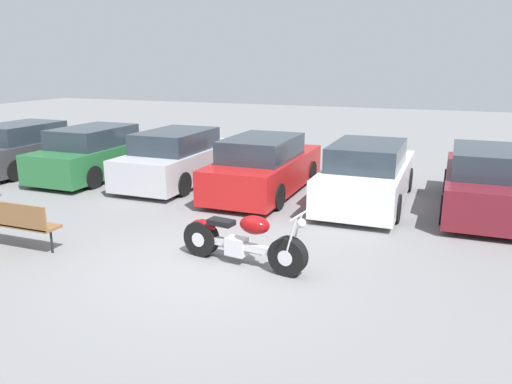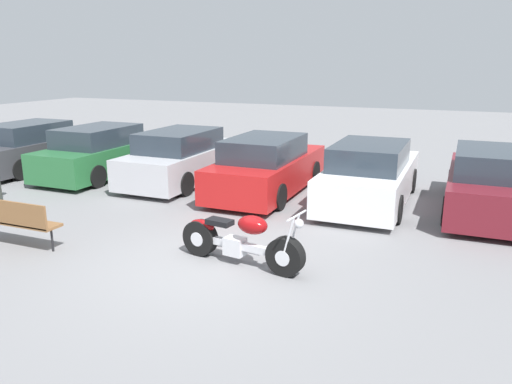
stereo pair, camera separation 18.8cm
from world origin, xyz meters
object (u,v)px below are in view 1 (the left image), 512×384
Objects in this scene: parked_car_green at (99,153)px; park_bench at (12,219)px; parked_car_silver at (180,158)px; parked_car_white at (368,175)px; parked_car_dark_grey at (28,148)px; parked_car_red at (265,167)px; parked_car_maroon at (487,182)px; motorcycle at (242,241)px.

park_bench is at bearing -66.10° from parked_car_green.
parked_car_white is at bearing -2.47° from parked_car_silver.
parked_car_dark_grey is 2.55× the size of park_bench.
parked_car_red is (2.58, -0.25, 0.00)m from parked_car_silver.
parked_car_maroon is at bearing 1.12° from parked_car_green.
parked_car_red reaches higher than park_bench.
parked_car_maroon is (3.87, 4.76, 0.25)m from motorcycle.
parked_car_white reaches higher than motorcycle.
parked_car_white is (2.58, 0.03, 0.00)m from parked_car_red.
parked_car_maroon reaches higher than motorcycle.
parked_car_silver is (-3.88, 4.76, 0.25)m from motorcycle.
park_bench is (-2.77, -5.35, -0.12)m from parked_car_red.
motorcycle is at bearing -26.10° from parked_car_dark_grey.
parked_car_silver is at bearing 129.17° from motorcycle.
parked_car_white is 2.55× the size of park_bench.
parked_car_red is 1.00× the size of parked_car_maroon.
parked_car_silver is 7.74m from parked_car_maroon.
park_bench is at bearing -168.31° from motorcycle.
parked_car_dark_grey is 1.00× the size of parked_car_maroon.
parked_car_dark_grey is 12.91m from parked_car_maroon.
park_bench is (2.39, -5.40, -0.12)m from parked_car_green.
parked_car_dark_grey is 1.00× the size of parked_car_green.
parked_car_green is 10.33m from parked_car_maroon.
park_bench is (-5.35, -5.38, -0.12)m from parked_car_white.
parked_car_green is (2.58, 0.13, 0.00)m from parked_car_dark_grey.
parked_car_red is 5.17m from parked_car_maroon.
parked_car_dark_grey and parked_car_maroon have the same top height.
parked_car_green is 5.16m from parked_car_red.
parked_car_red is (-1.29, 4.50, 0.25)m from motorcycle.
parked_car_red is 2.55× the size of park_bench.
parked_car_red reaches higher than motorcycle.
parked_car_white is at bearing -175.06° from parked_car_maroon.
parked_car_dark_grey is at bearing -179.43° from parked_car_red.
parked_car_green is at bearing 2.84° from parked_car_dark_grey.
parked_car_red is 1.00× the size of parked_car_white.
park_bench is at bearing -134.88° from parked_car_white.
parked_car_dark_grey is at bearing 133.35° from park_bench.
parked_car_maroon reaches higher than park_bench.
parked_car_green is 1.00× the size of parked_car_white.
park_bench is (-7.93, -5.60, -0.12)m from parked_car_maroon.
parked_car_white is 2.59m from parked_car_maroon.
parked_car_silver is 1.00× the size of parked_car_maroon.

